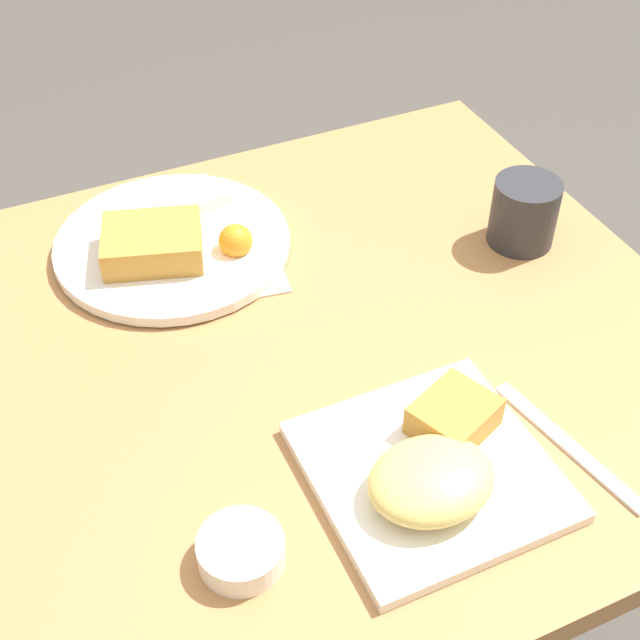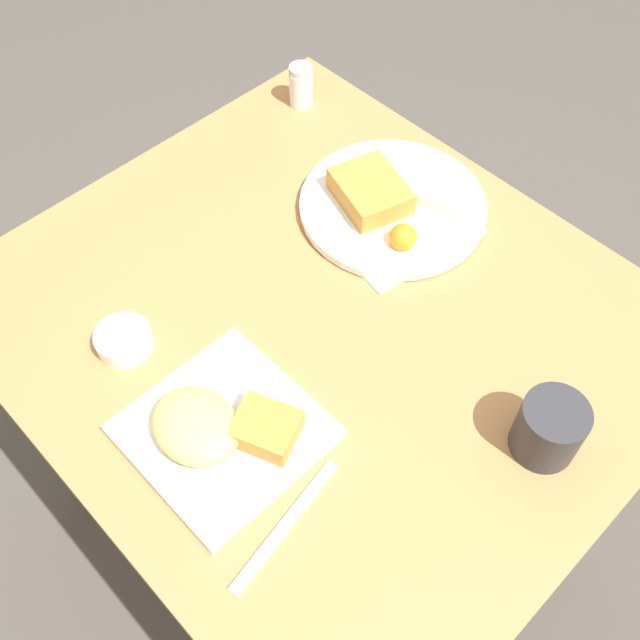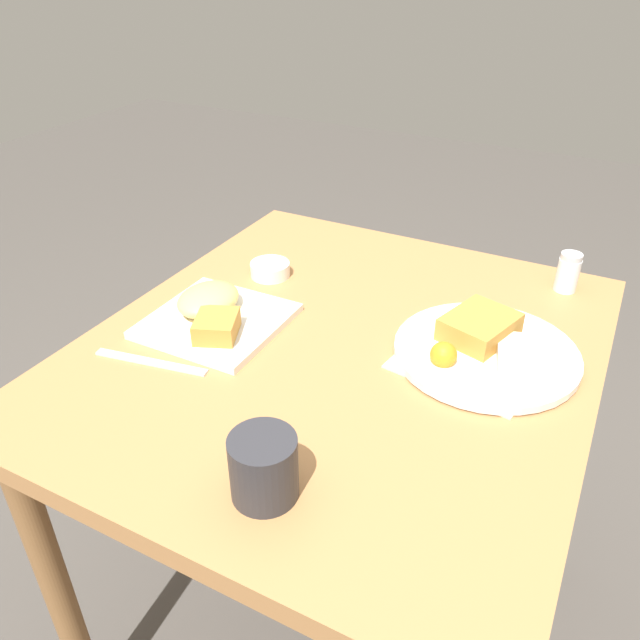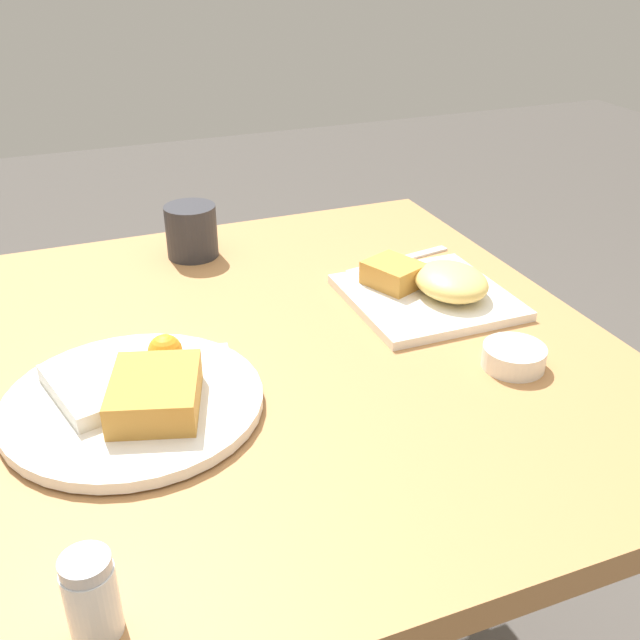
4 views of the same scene
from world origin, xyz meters
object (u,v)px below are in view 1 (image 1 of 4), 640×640
Objects in this scene: plate_oval_far at (171,240)px; sauce_ramekin at (241,550)px; plate_square_near at (434,467)px; butter_knife at (568,445)px; coffee_mug at (524,213)px.

plate_oval_far is 0.48m from sauce_ramekin.
plate_oval_far is (-0.12, 0.46, -0.00)m from plate_square_near.
butter_knife is at bearing -2.34° from sauce_ramekin.
plate_oval_far is at bearing 158.54° from coffee_mug.
plate_square_near is 0.75× the size of plate_oval_far.
plate_oval_far is 3.43× the size of coffee_mug.
plate_oval_far reaches higher than sauce_ramekin.
sauce_ramekin is 0.91× the size of coffee_mug.
plate_square_near is at bearing 1.76° from sauce_ramekin.
plate_square_near reaches higher than butter_knife.
plate_square_near is 0.42m from coffee_mug.
plate_square_near is 2.84× the size of sauce_ramekin.
sauce_ramekin is 0.40× the size of butter_knife.
plate_oval_far is 0.46m from coffee_mug.
plate_square_near is at bearing 72.27° from butter_knife.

